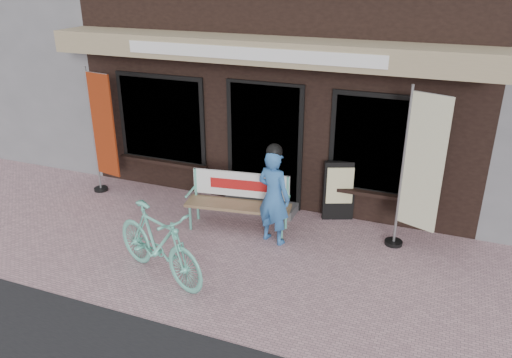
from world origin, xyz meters
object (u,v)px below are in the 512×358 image
at_px(person, 274,195).
at_px(menu_stand, 339,190).
at_px(nobori_red, 102,132).
at_px(bench, 239,197).
at_px(nobori_cream, 419,171).
at_px(bicycle, 158,243).

bearing_deg(person, menu_stand, 70.71).
height_order(nobori_red, menu_stand, nobori_red).
bearing_deg(menu_stand, bench, -171.31).
height_order(nobori_cream, menu_stand, nobori_cream).
bearing_deg(person, nobori_red, -173.12).
bearing_deg(nobori_cream, nobori_red, -159.32).
distance_m(bench, nobori_red, 2.87).
relative_size(bench, menu_stand, 1.67).
distance_m(bench, bicycle, 1.76).
height_order(bench, menu_stand, menu_stand).
distance_m(bicycle, nobori_cream, 3.72).
xyz_separation_m(nobori_red, menu_stand, (4.20, 0.54, -0.68)).
bearing_deg(bicycle, bench, 6.43).
bearing_deg(bench, nobori_red, 165.29).
xyz_separation_m(bicycle, nobori_cream, (3.09, 1.94, 0.75)).
bearing_deg(nobori_cream, bicycle, -126.42).
xyz_separation_m(nobori_cream, menu_stand, (-1.22, 0.60, -0.75)).
height_order(bench, person, person).
height_order(nobori_red, nobori_cream, nobori_cream).
bearing_deg(bicycle, menu_stand, -15.26).
relative_size(nobori_cream, menu_stand, 2.40).
relative_size(person, nobori_red, 0.68).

